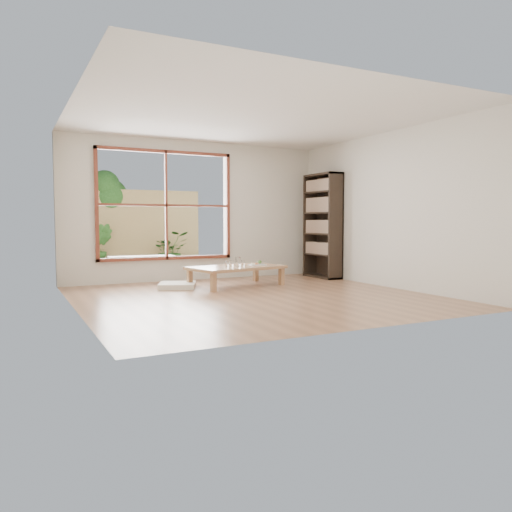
{
  "coord_description": "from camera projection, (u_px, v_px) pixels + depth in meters",
  "views": [
    {
      "loc": [
        -3.26,
        -6.5,
        1.11
      ],
      "look_at": [
        0.34,
        0.63,
        0.55
      ],
      "focal_mm": 35.0,
      "sensor_mm": 36.0,
      "label": 1
    }
  ],
  "objects": [
    {
      "name": "ground",
      "position": [
        255.0,
        297.0,
        7.34
      ],
      "size": [
        5.0,
        5.0,
        0.0
      ],
      "primitive_type": "plane",
      "color": "#A07150",
      "rests_on": "ground"
    },
    {
      "name": "low_table",
      "position": [
        236.0,
        268.0,
        8.52
      ],
      "size": [
        1.71,
        1.17,
        0.34
      ],
      "rotation": [
        0.0,
        0.0,
        0.2
      ],
      "color": "#AA7852",
      "rests_on": "ground"
    },
    {
      "name": "floor_cushion",
      "position": [
        177.0,
        285.0,
        8.3
      ],
      "size": [
        0.77,
        0.77,
        0.09
      ],
      "primitive_type": "cube",
      "rotation": [
        0.0,
        0.0,
        -0.4
      ],
      "color": "white",
      "rests_on": "ground"
    },
    {
      "name": "bookshelf",
      "position": [
        323.0,
        226.0,
        9.77
      ],
      "size": [
        0.33,
        0.91,
        2.03
      ],
      "primitive_type": "cube",
      "color": "black",
      "rests_on": "ground"
    },
    {
      "name": "glass_tall",
      "position": [
        238.0,
        262.0,
        8.5
      ],
      "size": [
        0.08,
        0.08,
        0.16
      ],
      "primitive_type": "cylinder",
      "color": "silver",
      "rests_on": "low_table"
    },
    {
      "name": "glass_mid",
      "position": [
        243.0,
        263.0,
        8.72
      ],
      "size": [
        0.06,
        0.06,
        0.09
      ],
      "primitive_type": "cylinder",
      "color": "silver",
      "rests_on": "low_table"
    },
    {
      "name": "glass_short",
      "position": [
        231.0,
        263.0,
        8.53
      ],
      "size": [
        0.07,
        0.07,
        0.09
      ],
      "primitive_type": "cylinder",
      "color": "silver",
      "rests_on": "low_table"
    },
    {
      "name": "glass_small",
      "position": [
        227.0,
        264.0,
        8.5
      ],
      "size": [
        0.07,
        0.07,
        0.08
      ],
      "primitive_type": "cylinder",
      "color": "silver",
      "rests_on": "low_table"
    },
    {
      "name": "food_tray",
      "position": [
        258.0,
        264.0,
        8.69
      ],
      "size": [
        0.29,
        0.21,
        0.09
      ],
      "rotation": [
        0.0,
        0.0,
        -0.08
      ],
      "color": "white",
      "rests_on": "low_table"
    },
    {
      "name": "deck",
      "position": [
        151.0,
        275.0,
        10.24
      ],
      "size": [
        2.8,
        2.0,
        0.05
      ],
      "primitive_type": "cube",
      "color": "#382F29",
      "rests_on": "ground"
    },
    {
      "name": "garden_bench",
      "position": [
        142.0,
        259.0,
        9.82
      ],
      "size": [
        1.28,
        0.42,
        0.4
      ],
      "rotation": [
        0.0,
        0.0,
        -0.04
      ],
      "color": "black",
      "rests_on": "deck"
    },
    {
      "name": "bamboo_fence",
      "position": [
        138.0,
        231.0,
        11.06
      ],
      "size": [
        2.8,
        0.06,
        1.8
      ],
      "primitive_type": "cube",
      "color": "tan",
      "rests_on": "ground"
    },
    {
      "name": "shrub_right",
      "position": [
        171.0,
        250.0,
        11.17
      ],
      "size": [
        0.81,
        0.72,
        0.86
      ],
      "primitive_type": "imported",
      "rotation": [
        0.0,
        0.0,
        0.06
      ],
      "color": "#2C6424",
      "rests_on": "deck"
    },
    {
      "name": "shrub_left",
      "position": [
        98.0,
        249.0,
        10.24
      ],
      "size": [
        0.64,
        0.55,
        1.04
      ],
      "primitive_type": "imported",
      "rotation": [
        0.0,
        0.0,
        -0.17
      ],
      "color": "#2C6424",
      "rests_on": "deck"
    },
    {
      "name": "garden_tree",
      "position": [
        104.0,
        198.0,
        10.98
      ],
      "size": [
        1.04,
        0.85,
        2.22
      ],
      "color": "#4C3D2D",
      "rests_on": "ground"
    }
  ]
}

